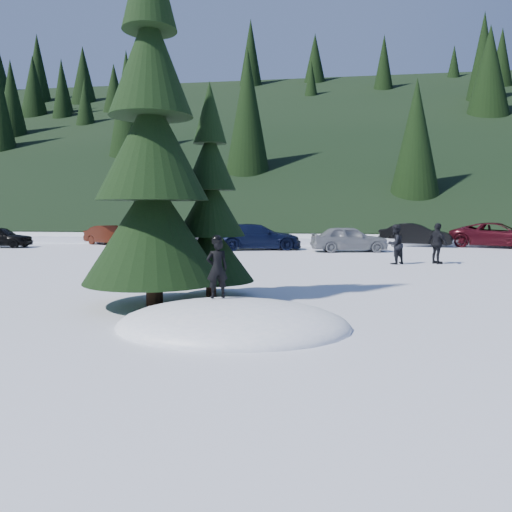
# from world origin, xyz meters

# --- Properties ---
(ground) EXTENTS (200.00, 200.00, 0.00)m
(ground) POSITION_xyz_m (0.00, 0.00, 0.00)
(ground) COLOR white
(ground) RESTS_ON ground
(snow_mound) EXTENTS (4.48, 3.52, 0.96)m
(snow_mound) POSITION_xyz_m (0.00, 0.00, 0.00)
(snow_mound) COLOR white
(snow_mound) RESTS_ON ground
(forest_hillside) EXTENTS (200.00, 60.00, 25.00)m
(forest_hillside) POSITION_xyz_m (0.00, 54.00, 12.50)
(forest_hillside) COLOR black
(forest_hillside) RESTS_ON ground
(spruce_tall) EXTENTS (3.20, 3.20, 8.60)m
(spruce_tall) POSITION_xyz_m (-2.20, 1.80, 3.32)
(spruce_tall) COLOR black
(spruce_tall) RESTS_ON ground
(spruce_short) EXTENTS (2.20, 2.20, 5.37)m
(spruce_short) POSITION_xyz_m (-1.20, 3.20, 2.10)
(spruce_short) COLOR black
(spruce_short) RESTS_ON ground
(child_skier) EXTENTS (0.50, 0.43, 1.16)m
(child_skier) POSITION_xyz_m (-0.38, 0.35, 1.06)
(child_skier) COLOR black
(child_skier) RESTS_ON snow_mound
(adult_0) EXTENTS (1.00, 0.99, 1.63)m
(adult_0) POSITION_xyz_m (4.42, 11.80, 0.82)
(adult_0) COLOR black
(adult_0) RESTS_ON ground
(adult_1) EXTENTS (0.87, 1.05, 1.68)m
(adult_1) POSITION_xyz_m (6.14, 12.16, 0.84)
(adult_1) COLOR black
(adult_1) RESTS_ON ground
(car_1) EXTENTS (3.93, 2.68, 1.22)m
(car_1) POSITION_xyz_m (-12.15, 21.05, 0.61)
(car_1) COLOR #361309
(car_1) RESTS_ON ground
(car_2) EXTENTS (5.14, 2.86, 1.36)m
(car_2) POSITION_xyz_m (-6.89, 20.54, 0.68)
(car_2) COLOR #57585F
(car_2) RESTS_ON ground
(car_3) EXTENTS (5.30, 3.09, 1.44)m
(car_3) POSITION_xyz_m (-2.29, 18.44, 0.72)
(car_3) COLOR black
(car_3) RESTS_ON ground
(car_4) EXTENTS (4.29, 2.38, 1.38)m
(car_4) POSITION_xyz_m (2.78, 17.83, 0.69)
(car_4) COLOR gray
(car_4) RESTS_ON ground
(car_5) EXTENTS (4.49, 2.28, 1.41)m
(car_5) POSITION_xyz_m (6.91, 22.46, 0.71)
(car_5) COLOR black
(car_5) RESTS_ON ground
(car_6) EXTENTS (5.84, 4.32, 1.47)m
(car_6) POSITION_xyz_m (11.59, 22.13, 0.74)
(car_6) COLOR #3F0B13
(car_6) RESTS_ON ground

